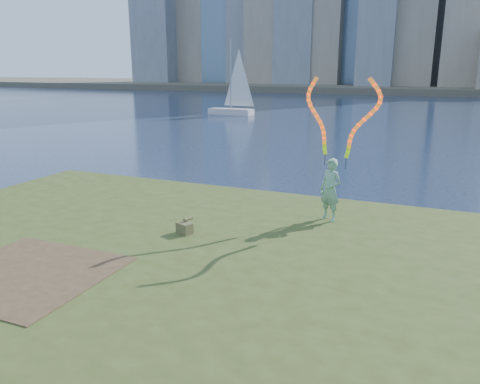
% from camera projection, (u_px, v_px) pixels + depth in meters
% --- Properties ---
extents(ground, '(320.00, 320.00, 0.00)m').
position_uv_depth(ground, '(200.00, 267.00, 11.54)').
color(ground, '#1A2742').
rests_on(ground, ground).
extents(grassy_knoll, '(20.00, 18.00, 0.80)m').
position_uv_depth(grassy_knoll, '(147.00, 295.00, 9.41)').
color(grassy_knoll, '#384819').
rests_on(grassy_knoll, ground).
extents(dirt_patch, '(3.20, 3.00, 0.02)m').
position_uv_depth(dirt_patch, '(26.00, 273.00, 9.31)').
color(dirt_patch, '#47331E').
rests_on(dirt_patch, grassy_knoll).
extents(far_shore, '(320.00, 40.00, 1.20)m').
position_uv_depth(far_shore, '(415.00, 88.00, 95.93)').
color(far_shore, '#504B3B').
rests_on(far_shore, ground).
extents(woman_with_ribbons, '(1.89, 0.89, 4.05)m').
position_uv_depth(woman_with_ribbons, '(332.00, 169.00, 12.21)').
color(woman_with_ribbons, '#19703C').
rests_on(woman_with_ribbons, grassy_knoll).
extents(canvas_bag, '(0.44, 0.50, 0.36)m').
position_uv_depth(canvas_bag, '(185.00, 227.00, 11.53)').
color(canvas_bag, brown).
rests_on(canvas_bag, grassy_knoll).
extents(sailboat, '(4.96, 1.74, 7.47)m').
position_uv_depth(sailboat, '(233.00, 102.00, 47.70)').
color(sailboat, silver).
rests_on(sailboat, ground).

